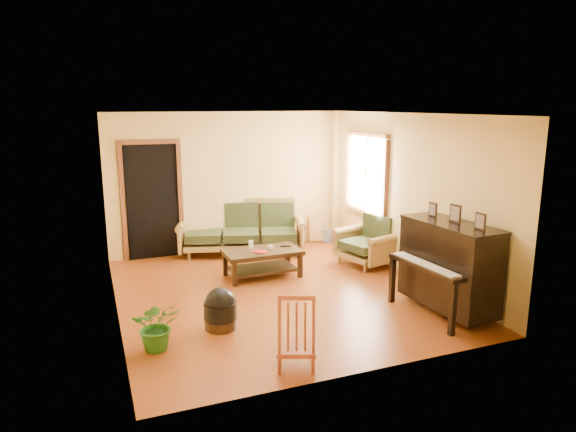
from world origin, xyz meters
name	(u,v)px	position (x,y,z in m)	size (l,w,h in m)	color
floor	(277,292)	(0.00, 0.00, 0.00)	(5.00, 5.00, 0.00)	#672A0D
doorway	(152,202)	(-1.45, 2.48, 1.02)	(1.08, 0.16, 2.05)	black
window	(367,174)	(2.21, 1.30, 1.50)	(0.12, 1.36, 1.46)	white
sofa	(241,228)	(0.09, 2.16, 0.49)	(2.27, 0.95, 0.97)	olive
coffee_table	(262,263)	(0.03, 0.77, 0.22)	(1.23, 0.67, 0.45)	black
armchair	(366,239)	(1.89, 0.71, 0.45)	(0.86, 0.91, 0.91)	olive
piano	(449,268)	(1.87, -1.50, 0.61)	(0.82, 1.39, 1.23)	black
footstool	(220,313)	(-1.08, -0.90, 0.20)	(0.41, 0.41, 0.39)	black
red_chair	(296,328)	(-0.57, -2.13, 0.43)	(0.40, 0.44, 0.86)	maroon
leaning_frame	(320,227)	(1.80, 2.38, 0.29)	(0.44, 0.10, 0.59)	#C78A42
ceramic_crock	(327,235)	(1.95, 2.33, 0.13)	(0.21, 0.21, 0.26)	#2F3E8F
potted_plant	(157,325)	(-1.88, -1.19, 0.29)	(0.53, 0.46, 0.59)	#225F1B
book	(258,253)	(-0.10, 0.59, 0.46)	(0.15, 0.21, 0.02)	maroon
candle	(251,244)	(-0.10, 0.94, 0.51)	(0.07, 0.07, 0.12)	white
glass_jar	(270,247)	(0.18, 0.79, 0.47)	(0.08, 0.08, 0.05)	white
remote	(285,246)	(0.45, 0.82, 0.45)	(0.17, 0.04, 0.02)	black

